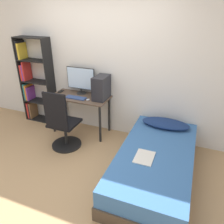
% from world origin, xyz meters
% --- Properties ---
extents(ground_plane, '(14.00, 14.00, 0.00)m').
position_xyz_m(ground_plane, '(0.00, 0.00, 0.00)').
color(ground_plane, tan).
extents(wall_back, '(8.00, 0.05, 2.50)m').
position_xyz_m(wall_back, '(0.00, 1.57, 1.25)').
color(wall_back, silver).
rests_on(wall_back, ground_plane).
extents(desk, '(1.09, 0.52, 0.73)m').
position_xyz_m(desk, '(-0.33, 1.28, 0.61)').
color(desk, brown).
rests_on(desk, ground_plane).
extents(bookshelf, '(0.67, 0.28, 1.72)m').
position_xyz_m(bookshelf, '(-1.48, 1.40, 0.82)').
color(bookshelf, black).
rests_on(bookshelf, ground_plane).
extents(office_chair, '(0.51, 0.51, 1.05)m').
position_xyz_m(office_chair, '(-0.34, 0.67, 0.41)').
color(office_chair, black).
rests_on(office_chair, ground_plane).
extents(bed, '(1.01, 2.01, 0.43)m').
position_xyz_m(bed, '(1.26, 0.54, 0.21)').
color(bed, '#4C3D2D').
rests_on(bed, ground_plane).
extents(pillow, '(0.77, 0.36, 0.11)m').
position_xyz_m(pillow, '(1.26, 1.28, 0.48)').
color(pillow, navy).
rests_on(pillow, bed).
extents(magazine, '(0.24, 0.32, 0.01)m').
position_xyz_m(magazine, '(1.14, 0.33, 0.43)').
color(magazine, silver).
rests_on(magazine, bed).
extents(monitor, '(0.56, 0.19, 0.50)m').
position_xyz_m(monitor, '(-0.38, 1.43, 1.00)').
color(monitor, black).
rests_on(monitor, desk).
extents(keyboard, '(0.39, 0.13, 0.02)m').
position_xyz_m(keyboard, '(-0.35, 1.17, 0.74)').
color(keyboard, '#33477A').
rests_on(keyboard, desk).
extents(pc_tower, '(0.22, 0.38, 0.41)m').
position_xyz_m(pc_tower, '(0.09, 1.33, 0.94)').
color(pc_tower, '#232328').
rests_on(pc_tower, desk).
extents(mouse, '(0.06, 0.09, 0.02)m').
position_xyz_m(mouse, '(-0.11, 1.17, 0.74)').
color(mouse, silver).
rests_on(mouse, desk).
extents(phone, '(0.07, 0.14, 0.01)m').
position_xyz_m(phone, '(-0.79, 1.36, 0.74)').
color(phone, black).
rests_on(phone, desk).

